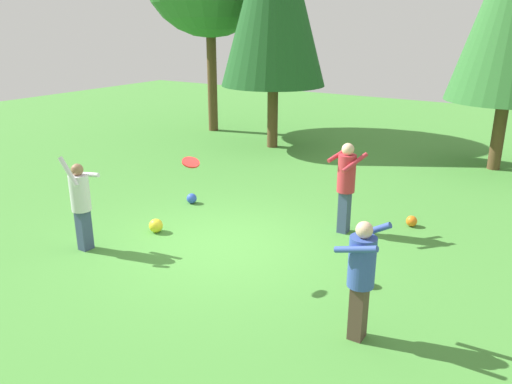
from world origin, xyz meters
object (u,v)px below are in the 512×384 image
object	(u,v)px
person_bystander	(346,180)
frisbee	(191,162)
ball_orange	(412,221)
ball_blue	(192,198)
person_catcher	(361,271)
person_thrower	(81,199)
ball_red	(364,279)
ball_yellow	(156,226)

from	to	relation	value
person_bystander	frisbee	distance (m)	3.30
ball_orange	ball_blue	xyz separation A→B (m)	(-4.57, -1.32, 0.00)
person_catcher	ball_blue	xyz separation A→B (m)	(-5.07, 2.83, -0.84)
person_thrower	ball_orange	world-z (taller)	person_thrower
person_thrower	person_bystander	xyz separation A→B (m)	(3.60, 3.22, 0.11)
ball_orange	ball_blue	bearing A→B (deg)	-163.93
person_thrower	ball_orange	distance (m)	6.32
frisbee	ball_red	distance (m)	3.21
person_catcher	ball_red	xyz separation A→B (m)	(-0.43, 1.35, -0.85)
ball_blue	ball_yellow	size ratio (longest dim) A/B	0.84
ball_blue	ball_yellow	distance (m)	1.72
ball_orange	ball_yellow	size ratio (longest dim) A/B	0.81
ball_yellow	person_catcher	bearing A→B (deg)	-14.24
ball_orange	person_catcher	bearing A→B (deg)	-83.07
person_bystander	frisbee	world-z (taller)	frisbee
person_thrower	frisbee	size ratio (longest dim) A/B	5.00
ball_orange	ball_yellow	xyz separation A→B (m)	(-4.10, -2.97, 0.03)
frisbee	ball_yellow	xyz separation A→B (m)	(-1.73, 0.93, -1.74)
person_catcher	ball_yellow	xyz separation A→B (m)	(-4.60, 1.17, -0.82)
person_catcher	person_thrower	bearing A→B (deg)	5.61
ball_blue	ball_yellow	bearing A→B (deg)	-74.06
person_catcher	ball_orange	xyz separation A→B (m)	(-0.50, 4.14, -0.85)
frisbee	ball_yellow	bearing A→B (deg)	151.75
person_thrower	ball_blue	size ratio (longest dim) A/B	7.65
person_thrower	person_catcher	xyz separation A→B (m)	(5.14, 0.08, 0.01)
frisbee	ball_yellow	world-z (taller)	frisbee
person_catcher	person_bystander	bearing A→B (deg)	-59.16
person_catcher	ball_red	world-z (taller)	person_catcher
ball_red	ball_yellow	xyz separation A→B (m)	(-4.18, -0.18, 0.02)
person_thrower	ball_yellow	distance (m)	1.58
person_bystander	ball_orange	bearing A→B (deg)	158.40
frisbee	ball_orange	bearing A→B (deg)	58.77
frisbee	ball_red	xyz separation A→B (m)	(2.45, 1.11, -1.77)
person_bystander	person_thrower	bearing A→B (deg)	-23.55
ball_red	ball_orange	size ratio (longest dim) A/B	1.01
person_bystander	ball_blue	world-z (taller)	person_bystander
person_bystander	ball_red	bearing A→B (deg)	56.40
ball_blue	person_bystander	bearing A→B (deg)	5.19
ball_red	person_thrower	bearing A→B (deg)	-163.15
person_catcher	ball_orange	size ratio (longest dim) A/B	7.34
person_catcher	ball_orange	world-z (taller)	person_catcher
ball_red	ball_blue	distance (m)	4.88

